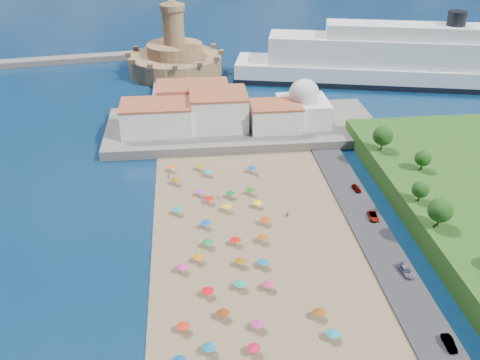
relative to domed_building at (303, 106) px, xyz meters
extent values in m
plane|color=#071938|center=(-30.00, -71.00, -8.97)|extent=(700.00, 700.00, 0.00)
cube|color=#59544C|center=(-20.00, 2.00, -7.47)|extent=(90.00, 36.00, 3.00)
cube|color=#59544C|center=(-42.00, 37.00, -7.77)|extent=(18.00, 70.00, 2.40)
cube|color=silver|center=(-48.00, -2.00, -1.47)|extent=(22.00, 14.00, 9.00)
cube|color=silver|center=(-28.00, 0.00, -0.47)|extent=(18.00, 16.00, 11.00)
cube|color=silver|center=(-10.00, -4.00, -1.97)|extent=(16.00, 12.00, 8.00)
cube|color=silver|center=(-36.00, 12.00, -0.97)|extent=(24.00, 14.00, 10.00)
cube|color=silver|center=(0.00, 0.00, -1.97)|extent=(16.00, 16.00, 8.00)
sphere|color=silver|center=(0.00, 0.00, 4.03)|extent=(10.00, 10.00, 10.00)
cylinder|color=silver|center=(0.00, 0.00, 7.83)|extent=(1.20, 1.20, 1.60)
cylinder|color=#A57E52|center=(-42.00, 67.00, -4.97)|extent=(40.00, 40.00, 8.00)
cylinder|color=#A57E52|center=(-42.00, 67.00, 1.53)|extent=(24.00, 24.00, 5.00)
cylinder|color=#A57E52|center=(-42.00, 67.00, 11.03)|extent=(9.00, 9.00, 14.00)
cylinder|color=#A57E52|center=(-42.00, 67.00, 19.23)|extent=(10.40, 10.40, 2.40)
cone|color=#A57E52|center=(-42.00, 67.00, 21.93)|extent=(6.00, 6.00, 3.00)
cube|color=black|center=(50.35, 43.08, -7.87)|extent=(137.90, 51.51, 2.20)
cube|color=white|center=(50.35, 43.08, -4.90)|extent=(136.83, 50.89, 8.15)
cube|color=white|center=(50.35, 43.08, 4.62)|extent=(109.55, 41.06, 10.87)
cube|color=white|center=(50.35, 43.08, 12.77)|extent=(64.64, 27.04, 5.44)
cylinder|color=black|center=(67.97, 38.88, 18.21)|extent=(7.25, 7.25, 5.44)
cylinder|color=gray|center=(-33.33, -29.20, -7.72)|extent=(0.07, 0.07, 2.00)
cone|color=#109B8C|center=(-33.33, -29.20, -6.82)|extent=(2.50, 2.50, 0.60)
cylinder|color=gray|center=(-28.51, -70.67, -7.72)|extent=(0.07, 0.07, 2.00)
cone|color=#89590C|center=(-28.51, -70.67, -6.82)|extent=(2.50, 2.50, 0.60)
cylinder|color=gray|center=(-43.78, -25.18, -7.72)|extent=(0.07, 0.07, 2.00)
cone|color=#FC550B|center=(-43.78, -25.18, -6.82)|extent=(2.50, 2.50, 0.60)
cylinder|color=gray|center=(-20.67, -28.24, -7.72)|extent=(0.07, 0.07, 2.00)
cone|color=#0D45AB|center=(-20.67, -28.24, -6.82)|extent=(2.50, 2.50, 0.60)
cylinder|color=gray|center=(-35.46, -25.38, -7.72)|extent=(0.07, 0.07, 2.00)
cone|color=#8F7B0D|center=(-35.46, -25.38, -6.82)|extent=(2.50, 2.50, 0.60)
cylinder|color=gray|center=(-42.01, -48.33, -7.72)|extent=(0.07, 0.07, 2.00)
cone|color=teal|center=(-42.01, -48.33, -6.82)|extent=(2.50, 2.50, 0.60)
cylinder|color=gray|center=(-41.18, -88.85, -7.72)|extent=(0.07, 0.07, 2.00)
cone|color=red|center=(-41.18, -88.85, -6.82)|extent=(2.50, 2.50, 0.60)
cylinder|color=gray|center=(-35.21, -62.93, -7.72)|extent=(0.07, 0.07, 2.00)
cone|color=#167D33|center=(-35.21, -62.93, -6.82)|extent=(2.50, 2.50, 0.60)
cylinder|color=gray|center=(-15.43, -88.03, -7.72)|extent=(0.07, 0.07, 2.00)
cone|color=#7E460B|center=(-15.43, -88.03, -6.82)|extent=(2.50, 2.50, 0.60)
cylinder|color=gray|center=(-23.72, -71.66, -7.72)|extent=(0.07, 0.07, 2.00)
cone|color=#0F6A8F|center=(-23.72, -71.66, -6.82)|extent=(2.50, 2.50, 0.60)
cylinder|color=gray|center=(-35.25, -55.15, -7.72)|extent=(0.07, 0.07, 2.00)
cone|color=#0D4DAE|center=(-35.25, -55.15, -6.82)|extent=(2.50, 2.50, 0.60)
cylinder|color=gray|center=(-42.47, -32.92, -7.72)|extent=(0.07, 0.07, 2.00)
cone|color=#85550C|center=(-42.47, -32.92, -6.82)|extent=(2.50, 2.50, 0.60)
cylinder|color=gray|center=(-36.76, -94.52, -7.72)|extent=(0.07, 0.07, 2.00)
cone|color=#0E6588|center=(-36.76, -94.52, -6.82)|extent=(2.50, 2.50, 0.60)
cylinder|color=gray|center=(-37.63, -68.35, -7.72)|extent=(0.07, 0.07, 2.00)
cone|color=#C86F0A|center=(-37.63, -68.35, -6.82)|extent=(2.50, 2.50, 0.60)
cylinder|color=gray|center=(-22.56, -62.57, -7.72)|extent=(0.07, 0.07, 2.00)
cone|color=#9F4F0E|center=(-22.56, -62.57, -6.82)|extent=(2.50, 2.50, 0.60)
cylinder|color=gray|center=(-23.74, -79.03, -7.72)|extent=(0.07, 0.07, 2.00)
cone|color=#C62A56|center=(-23.74, -79.03, -6.82)|extent=(2.50, 2.50, 0.60)
cylinder|color=gray|center=(-28.02, -41.74, -7.72)|extent=(0.07, 0.07, 2.00)
cone|color=#14721E|center=(-28.02, -41.74, -6.82)|extent=(2.50, 2.50, 0.60)
cylinder|color=gray|center=(-14.19, -93.67, -7.72)|extent=(0.07, 0.07, 2.00)
cone|color=teal|center=(-14.19, -93.67, -6.82)|extent=(2.50, 2.50, 0.60)
cylinder|color=gray|center=(-29.49, -78.18, -7.72)|extent=(0.07, 0.07, 2.00)
cone|color=#10977F|center=(-29.49, -78.18, -6.82)|extent=(2.50, 2.50, 0.60)
cylinder|color=gray|center=(-20.88, -55.23, -7.72)|extent=(0.07, 0.07, 2.00)
cone|color=#C83C08|center=(-20.88, -55.23, -6.82)|extent=(2.50, 2.50, 0.60)
cylinder|color=gray|center=(-29.67, -48.33, -7.72)|extent=(0.07, 0.07, 2.00)
cone|color=yellow|center=(-29.67, -48.33, -6.82)|extent=(2.50, 2.50, 0.60)
cylinder|color=gray|center=(-28.96, -95.50, -7.72)|extent=(0.07, 0.07, 2.00)
cone|color=red|center=(-28.96, -95.50, -6.82)|extent=(2.50, 2.50, 0.60)
cylinder|color=gray|center=(-28.84, -62.82, -7.72)|extent=(0.07, 0.07, 2.00)
cone|color=red|center=(-28.84, -62.82, -6.82)|extent=(2.50, 2.50, 0.60)
cylinder|color=gray|center=(-36.00, -39.94, -7.72)|extent=(0.07, 0.07, 2.00)
cone|color=#BF28B4|center=(-36.00, -39.94, -6.82)|extent=(2.50, 2.50, 0.60)
cylinder|color=gray|center=(-41.22, -71.40, -7.72)|extent=(0.07, 0.07, 2.00)
cone|color=#C62A74|center=(-41.22, -71.40, -6.82)|extent=(2.50, 2.50, 0.60)
cylinder|color=gray|center=(-33.61, -86.16, -7.72)|extent=(0.07, 0.07, 2.00)
cone|color=maroon|center=(-33.61, -86.16, -6.82)|extent=(2.50, 2.50, 0.60)
cylinder|color=gray|center=(-36.14, -79.58, -7.72)|extent=(0.07, 0.07, 2.00)
cone|color=red|center=(-36.14, -79.58, -6.82)|extent=(2.50, 2.50, 0.60)
cone|color=#0C4FA4|center=(-42.00, -96.89, -6.82)|extent=(2.50, 2.50, 0.60)
cylinder|color=gray|center=(-33.79, -44.04, -7.72)|extent=(0.07, 0.07, 2.00)
cone|color=red|center=(-33.79, -44.04, -6.82)|extent=(2.50, 2.50, 0.60)
cylinder|color=gray|center=(-21.65, -47.31, -7.72)|extent=(0.07, 0.07, 2.00)
cone|color=yellow|center=(-21.65, -47.31, -6.82)|extent=(2.50, 2.50, 0.60)
cylinder|color=gray|center=(-22.62, -40.67, -7.72)|extent=(0.07, 0.07, 2.00)
cone|color=#177915|center=(-22.62, -40.67, -6.82)|extent=(2.50, 2.50, 0.60)
cylinder|color=gray|center=(-27.40, -89.77, -7.72)|extent=(0.07, 0.07, 2.00)
cone|color=#C1297A|center=(-27.40, -89.77, -6.82)|extent=(2.50, 2.50, 0.60)
imported|color=tan|center=(-31.49, -42.58, -7.89)|extent=(1.03, 1.01, 1.68)
imported|color=tan|center=(-44.44, -29.26, -7.84)|extent=(0.91, 1.11, 1.77)
imported|color=tan|center=(-19.43, -31.28, -7.79)|extent=(1.38, 1.13, 1.86)
imported|color=tan|center=(-14.76, -52.40, -7.89)|extent=(1.59, 1.18, 1.66)
imported|color=gray|center=(6.00, -97.71, -7.57)|extent=(1.59, 4.31, 1.41)
imported|color=gray|center=(6.00, -77.23, -7.55)|extent=(2.60, 5.19, 1.45)
imported|color=gray|center=(6.00, -55.87, -7.62)|extent=(2.76, 4.92, 1.30)
imported|color=gray|center=(6.00, -41.94, -7.64)|extent=(1.97, 3.88, 1.27)
cylinder|color=#382314|center=(15.93, -68.38, -1.44)|extent=(0.50, 0.50, 3.07)
sphere|color=#14380F|center=(15.93, -68.38, 1.33)|extent=(5.53, 5.53, 5.53)
cylinder|color=#382314|center=(16.13, -57.46, -1.80)|extent=(0.50, 0.50, 2.35)
sphere|color=#14380F|center=(16.13, -57.46, 0.32)|extent=(4.23, 4.23, 4.23)
cylinder|color=#382314|center=(23.28, -41.89, -1.76)|extent=(0.50, 0.50, 2.43)
sphere|color=#14380F|center=(23.28, -41.89, 0.42)|extent=(4.37, 4.37, 4.37)
cylinder|color=#382314|center=(16.70, -29.05, -1.38)|extent=(0.50, 0.50, 3.18)
sphere|color=#14380F|center=(16.70, -29.05, 1.48)|extent=(5.73, 5.73, 5.73)
camera|label=1|loc=(-38.62, -162.33, 64.31)|focal=40.00mm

